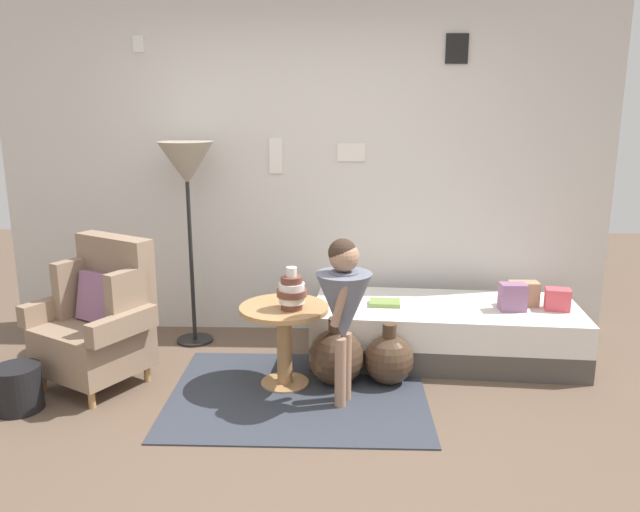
# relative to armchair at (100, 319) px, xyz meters

# --- Properties ---
(ground_plane) EXTENTS (12.00, 12.00, 0.00)m
(ground_plane) POSITION_rel_armchair_xyz_m (1.29, -0.83, -0.44)
(ground_plane) COLOR brown
(gallery_wall) EXTENTS (4.80, 0.12, 2.60)m
(gallery_wall) POSITION_rel_armchair_xyz_m (1.29, 1.12, 0.86)
(gallery_wall) COLOR silver
(gallery_wall) RESTS_ON ground
(rug) EXTENTS (1.63, 1.29, 0.01)m
(rug) POSITION_rel_armchair_xyz_m (1.31, -0.15, -0.43)
(rug) COLOR #333842
(rug) RESTS_ON ground
(armchair) EXTENTS (0.90, 0.83, 0.97)m
(armchair) POSITION_rel_armchair_xyz_m (0.00, 0.00, 0.00)
(armchair) COLOR tan
(armchair) RESTS_ON ground
(daybed) EXTENTS (1.96, 0.94, 0.40)m
(daybed) POSITION_rel_armchair_xyz_m (2.34, 0.51, -0.24)
(daybed) COLOR #4C4742
(daybed) RESTS_ON ground
(pillow_head) EXTENTS (0.19, 0.15, 0.15)m
(pillow_head) POSITION_rel_armchair_xyz_m (3.11, 0.42, 0.04)
(pillow_head) COLOR #D64C56
(pillow_head) RESTS_ON daybed
(pillow_mid) EXTENTS (0.21, 0.12, 0.17)m
(pillow_mid) POSITION_rel_armchair_xyz_m (2.90, 0.52, 0.05)
(pillow_mid) COLOR tan
(pillow_mid) RESTS_ON daybed
(pillow_back) EXTENTS (0.18, 0.12, 0.19)m
(pillow_back) POSITION_rel_armchair_xyz_m (2.79, 0.40, 0.06)
(pillow_back) COLOR gray
(pillow_back) RESTS_ON daybed
(side_table) EXTENTS (0.58, 0.58, 0.55)m
(side_table) POSITION_rel_armchair_xyz_m (1.21, -0.00, -0.05)
(side_table) COLOR tan
(side_table) RESTS_ON ground
(vase_striped) EXTENTS (0.19, 0.19, 0.27)m
(vase_striped) POSITION_rel_armchair_xyz_m (1.27, -0.06, 0.22)
(vase_striped) COLOR brown
(vase_striped) RESTS_ON side_table
(floor_lamp) EXTENTS (0.41, 0.41, 1.55)m
(floor_lamp) POSITION_rel_armchair_xyz_m (0.44, 0.75, 0.90)
(floor_lamp) COLOR black
(floor_lamp) RESTS_ON ground
(person_child) EXTENTS (0.34, 0.34, 1.05)m
(person_child) POSITION_rel_armchair_xyz_m (1.60, -0.27, 0.23)
(person_child) COLOR #A37A60
(person_child) RESTS_ON ground
(book_on_daybed) EXTENTS (0.23, 0.17, 0.03)m
(book_on_daybed) POSITION_rel_armchair_xyz_m (1.90, 0.49, -0.02)
(book_on_daybed) COLOR #7B9B4B
(book_on_daybed) RESTS_ON daybed
(demijohn_near) EXTENTS (0.37, 0.37, 0.46)m
(demijohn_near) POSITION_rel_armchair_xyz_m (1.55, 0.03, -0.25)
(demijohn_near) COLOR #473323
(demijohn_near) RESTS_ON ground
(demijohn_far) EXTENTS (0.33, 0.33, 0.42)m
(demijohn_far) POSITION_rel_armchair_xyz_m (1.90, 0.04, -0.27)
(demijohn_far) COLOR #473323
(demijohn_far) RESTS_ON ground
(magazine_basket) EXTENTS (0.28, 0.28, 0.28)m
(magazine_basket) POSITION_rel_armchair_xyz_m (-0.37, -0.41, -0.30)
(magazine_basket) COLOR black
(magazine_basket) RESTS_ON ground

